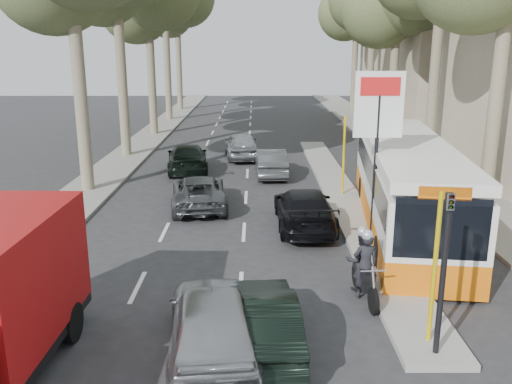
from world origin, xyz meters
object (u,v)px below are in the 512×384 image
Objects in this scene: dark_hatchback at (264,319)px; city_bus at (406,183)px; silver_hatchback at (213,321)px; motorcycle at (363,264)px.

city_bus reaches higher than dark_hatchback.
silver_hatchback is 10.38m from city_bus.
dark_hatchback is at bearing -115.70° from city_bus.
dark_hatchback is at bearing -169.38° from silver_hatchback.
city_bus reaches higher than silver_hatchback.
silver_hatchback is 1.12m from dark_hatchback.
dark_hatchback is 0.32× the size of city_bus.
city_bus is 6.06m from motorcycle.
city_bus is at bearing -126.65° from dark_hatchback.
city_bus is (5.13, 7.96, 1.01)m from dark_hatchback.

